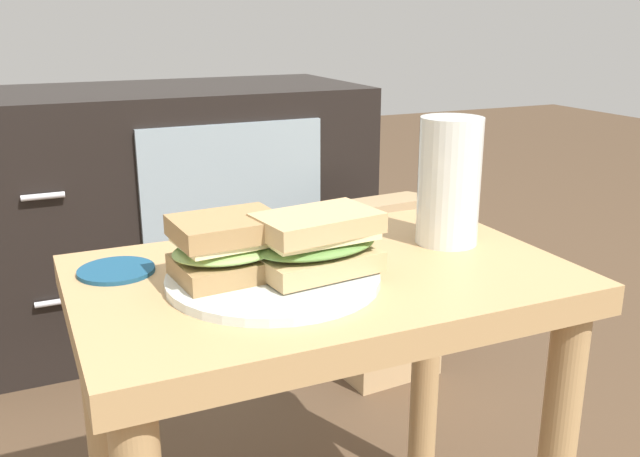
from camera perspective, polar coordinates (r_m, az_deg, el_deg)
side_table at (r=0.84m, az=0.19°, el=-9.14°), size 0.56×0.36×0.46m
tv_cabinet at (r=1.73m, az=-12.92°, el=1.46°), size 0.96×0.46×0.58m
plate at (r=0.77m, az=-3.82°, el=-4.08°), size 0.23×0.23×0.01m
sandwich_front at (r=0.76m, az=-7.54°, el=-1.49°), size 0.13×0.10×0.07m
sandwich_back at (r=0.76m, az=-0.22°, el=-1.17°), size 0.15×0.10×0.07m
beer_glass at (r=0.90m, az=10.45°, el=3.55°), size 0.08×0.08×0.16m
coaster at (r=0.83m, az=-16.26°, el=-3.30°), size 0.09×0.09×0.01m
paper_bag at (r=1.48m, az=5.35°, el=-4.87°), size 0.21×0.17×0.39m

